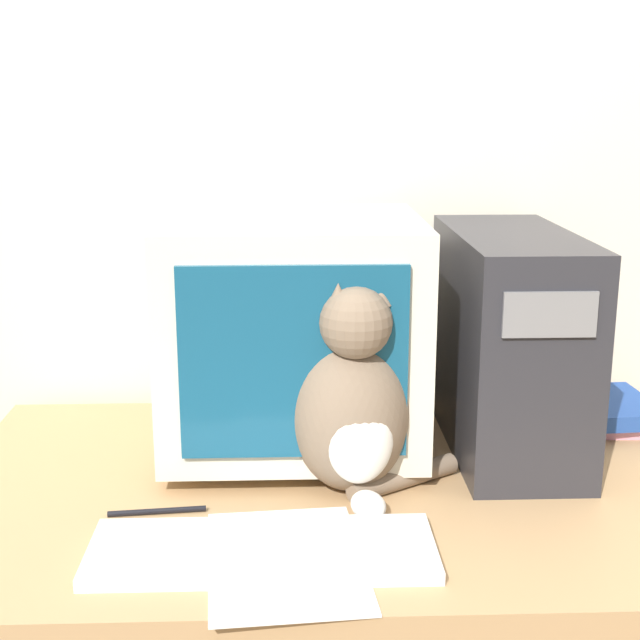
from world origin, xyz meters
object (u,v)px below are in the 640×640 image
(crt_monitor, at_px, (293,333))
(cat, at_px, (353,406))
(keyboard, at_px, (262,550))
(computer_tower, at_px, (508,341))
(book_stack, at_px, (616,411))
(pen, at_px, (157,511))

(crt_monitor, height_order, cat, crt_monitor)
(keyboard, height_order, cat, cat)
(crt_monitor, xyz_separation_m, keyboard, (-0.05, -0.38, -0.20))
(crt_monitor, distance_m, computer_tower, 0.38)
(keyboard, bearing_deg, book_stack, 35.82)
(cat, xyz_separation_m, book_stack, (0.53, 0.27, -0.12))
(cat, bearing_deg, pen, -175.46)
(keyboard, height_order, pen, keyboard)
(keyboard, bearing_deg, crt_monitor, 83.16)
(crt_monitor, bearing_deg, computer_tower, 0.91)
(crt_monitor, relative_size, cat, 1.27)
(computer_tower, xyz_separation_m, keyboard, (-0.43, -0.39, -0.18))
(pen, bearing_deg, computer_tower, 23.52)
(computer_tower, height_order, cat, computer_tower)
(crt_monitor, distance_m, cat, 0.21)
(computer_tower, bearing_deg, pen, -156.48)
(crt_monitor, xyz_separation_m, computer_tower, (0.38, 0.01, -0.02))
(crt_monitor, xyz_separation_m, cat, (0.09, -0.18, -0.07))
(computer_tower, relative_size, pen, 3.15)
(crt_monitor, xyz_separation_m, pen, (-0.21, -0.25, -0.21))
(book_stack, relative_size, pen, 1.38)
(pen, bearing_deg, crt_monitor, 50.19)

